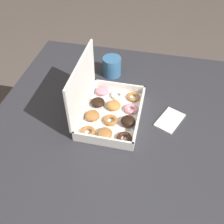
{
  "coord_description": "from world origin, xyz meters",
  "views": [
    {
      "loc": [
        -0.68,
        -0.14,
        1.49
      ],
      "look_at": [
        0.06,
        0.03,
        0.73
      ],
      "focal_mm": 42.0,
      "sensor_mm": 36.0,
      "label": 1
    }
  ],
  "objects": [
    {
      "name": "coffee_mug",
      "position": [
        0.34,
        0.09,
        0.76
      ],
      "size": [
        0.09,
        0.09,
        0.09
      ],
      "color": "teal",
      "rests_on": "dining_table"
    },
    {
      "name": "dining_table",
      "position": [
        0.0,
        0.0,
        0.62
      ],
      "size": [
        1.14,
        1.03,
        0.71
      ],
      "color": "#2D2D33",
      "rests_on": "ground_plane"
    },
    {
      "name": "donut_box",
      "position": [
        0.06,
        0.06,
        0.75
      ],
      "size": [
        0.33,
        0.24,
        0.25
      ],
      "color": "silver",
      "rests_on": "dining_table"
    },
    {
      "name": "paper_napkin",
      "position": [
        0.08,
        -0.21,
        0.71
      ],
      "size": [
        0.15,
        0.13,
        0.01
      ],
      "color": "white",
      "rests_on": "dining_table"
    },
    {
      "name": "ground_plane",
      "position": [
        0.0,
        0.0,
        0.0
      ],
      "size": [
        8.0,
        8.0,
        0.0
      ],
      "primitive_type": "plane",
      "color": "#564C44"
    }
  ]
}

